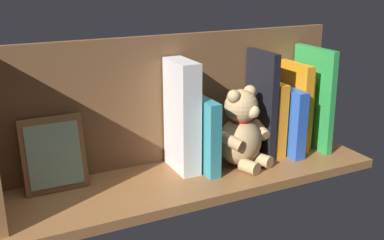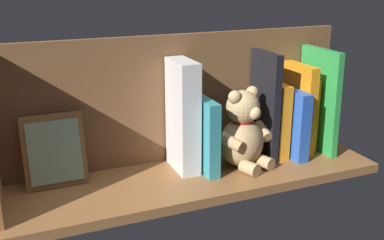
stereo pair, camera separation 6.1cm
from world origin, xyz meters
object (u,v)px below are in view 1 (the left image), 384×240
at_px(book_0, 313,98).
at_px(picture_frame_leaning, 54,154).
at_px(dictionary_thick_white, 182,116).
at_px(teddy_bear, 242,131).

height_order(book_0, picture_frame_leaning, book_0).
distance_m(book_0, picture_frame_leaning, 0.67).
bearing_deg(dictionary_thick_white, book_0, 177.40).
xyz_separation_m(dictionary_thick_white, picture_frame_leaning, (0.29, -0.03, -0.05)).
relative_size(book_0, teddy_bear, 1.38).
distance_m(book_0, dictionary_thick_white, 0.37).
relative_size(book_0, dictionary_thick_white, 1.02).
distance_m(teddy_bear, picture_frame_leaning, 0.44).
height_order(teddy_bear, dictionary_thick_white, dictionary_thick_white).
bearing_deg(teddy_bear, dictionary_thick_white, -35.78).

